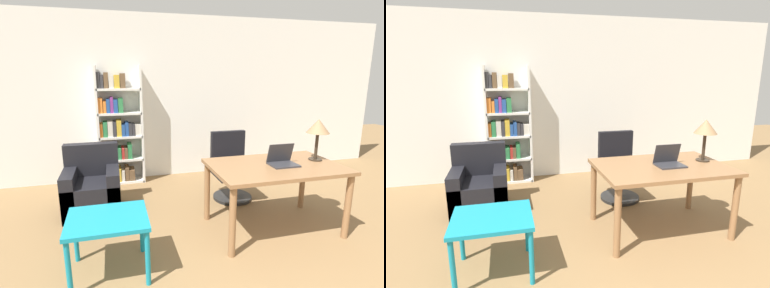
# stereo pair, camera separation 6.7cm
# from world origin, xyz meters

# --- Properties ---
(wall_back) EXTENTS (8.00, 0.06, 2.70)m
(wall_back) POSITION_xyz_m (0.00, 4.53, 1.35)
(wall_back) COLOR white
(wall_back) RESTS_ON ground_plane
(desk) EXTENTS (1.45, 0.92, 0.77)m
(desk) POSITION_xyz_m (0.69, 2.32, 0.67)
(desk) COLOR olive
(desk) RESTS_ON ground_plane
(laptop) EXTENTS (0.31, 0.23, 0.23)m
(laptop) POSITION_xyz_m (0.77, 2.30, 0.82)
(laptop) COLOR #2D2D33
(laptop) RESTS_ON desk
(table_lamp) EXTENTS (0.26, 0.26, 0.49)m
(table_lamp) POSITION_xyz_m (1.25, 2.37, 1.16)
(table_lamp) COLOR #2D2319
(table_lamp) RESTS_ON desk
(office_chair) EXTENTS (0.55, 0.55, 0.95)m
(office_chair) POSITION_xyz_m (0.57, 3.30, 0.42)
(office_chair) COLOR black
(office_chair) RESTS_ON ground_plane
(side_table_blue) EXTENTS (0.69, 0.58, 0.54)m
(side_table_blue) POSITION_xyz_m (-1.13, 1.97, 0.47)
(side_table_blue) COLOR teal
(side_table_blue) RESTS_ON ground_plane
(armchair) EXTENTS (0.70, 0.68, 0.86)m
(armchair) POSITION_xyz_m (-1.34, 3.34, 0.29)
(armchair) COLOR black
(armchair) RESTS_ON ground_plane
(bookshelf) EXTENTS (0.71, 0.28, 1.89)m
(bookshelf) POSITION_xyz_m (-0.97, 4.34, 0.86)
(bookshelf) COLOR white
(bookshelf) RESTS_ON ground_plane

